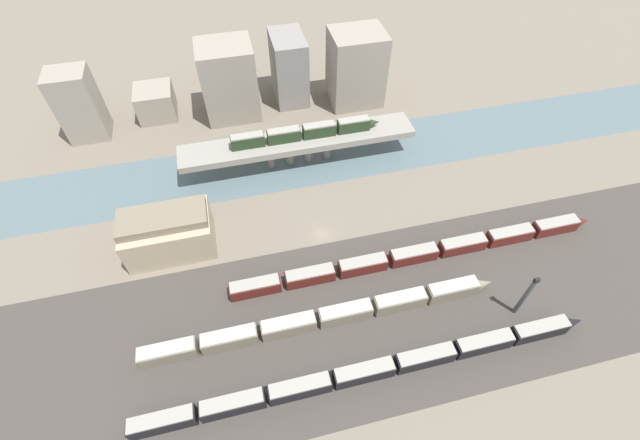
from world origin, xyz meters
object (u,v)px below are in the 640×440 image
train_on_bridge (305,132)px  train_yard_near (371,371)px  signal_tower (525,296)px  warehouse_building (168,232)px  train_yard_mid (324,318)px  train_yard_far (420,254)px

train_on_bridge → train_yard_near: train_on_bridge is taller
train_on_bridge → train_yard_near: bearing=-91.1°
signal_tower → warehouse_building: bearing=153.8°
train_yard_near → warehouse_building: (-36.87, 41.10, 3.71)m
train_on_bridge → warehouse_building: 44.82m
train_on_bridge → signal_tower: 67.59m
train_yard_near → train_yard_mid: (-6.21, 13.00, 0.05)m
train_yard_mid → train_on_bridge: bearing=81.8°
train_on_bridge → train_yard_far: bearing=-65.1°
train_yard_mid → signal_tower: size_ratio=5.77×
train_on_bridge → train_yard_mid: bearing=-98.2°
train_on_bridge → signal_tower: size_ratio=3.13×
warehouse_building → signal_tower: 79.96m
train_on_bridge → train_yard_near: (-1.21, -64.33, -8.11)m
train_on_bridge → train_yard_far: 45.23m
train_yard_mid → train_yard_far: (26.12, 10.98, -0.22)m
train_yard_near → train_on_bridge: bearing=88.9°
train_yard_near → warehouse_building: size_ratio=4.56×
train_yard_far → warehouse_building: bearing=163.2°
warehouse_building → signal_tower: size_ratio=1.52×
train_on_bridge → warehouse_building: (-38.08, -23.23, -4.40)m
warehouse_building → signal_tower: bearing=-26.2°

